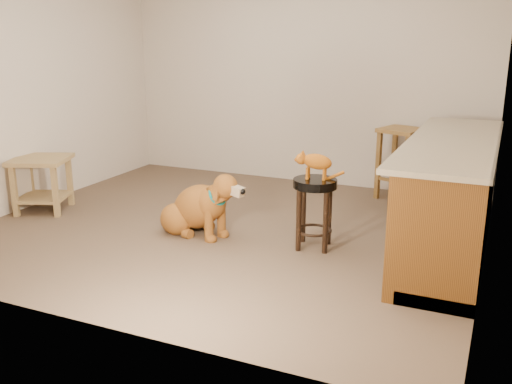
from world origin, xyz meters
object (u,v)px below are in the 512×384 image
at_px(padded_stool, 315,199).
at_px(side_table, 42,176).
at_px(tabby_kitten, 315,162).
at_px(wood_stool, 400,162).
at_px(golden_retriever, 198,208).

bearing_deg(padded_stool, side_table, -177.49).
bearing_deg(side_table, tabby_kitten, 2.51).
bearing_deg(side_table, wood_stool, 31.03).
distance_m(wood_stool, golden_retriever, 2.43).
height_order(wood_stool, side_table, wood_stool).
xyz_separation_m(side_table, tabby_kitten, (2.88, 0.13, 0.38)).
bearing_deg(wood_stool, tabby_kitten, -101.92).
xyz_separation_m(padded_stool, side_table, (-2.89, -0.13, -0.06)).
distance_m(padded_stool, golden_retriever, 1.09).
distance_m(wood_stool, tabby_kitten, 1.91).
relative_size(padded_stool, golden_retriever, 0.60).
relative_size(padded_stool, wood_stool, 0.77).
bearing_deg(golden_retriever, padded_stool, 20.35).
bearing_deg(tabby_kitten, padded_stool, -5.72).
xyz_separation_m(padded_stool, wood_stool, (0.38, 1.84, -0.02)).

